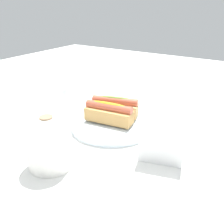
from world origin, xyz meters
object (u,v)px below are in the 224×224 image
hotdog_front (115,107)px  napkin_box (162,135)px  serving_bowl (112,122)px  water_glass (61,99)px  chopstick_near (132,107)px  hotdog_back (109,113)px  paper_towel_roll (49,142)px

hotdog_front → napkin_box: bearing=150.6°
serving_bowl → water_glass: water_glass is taller
serving_bowl → napkin_box: bearing=155.8°
napkin_box → chopstick_near: napkin_box is taller
hotdog_back → paper_towel_roll: bearing=85.0°
hotdog_back → paper_towel_roll: paper_towel_roll is taller
hotdog_back → chopstick_near: size_ratio=0.71×
chopstick_near → water_glass: bearing=47.7°
serving_bowl → hotdog_back: bearing=102.2°
serving_bowl → water_glass: size_ratio=3.04×
paper_towel_roll → chopstick_near: (0.01, -0.44, -0.06)m
hotdog_back → chopstick_near: 0.21m
hotdog_back → chopstick_near: bearing=-82.7°
hotdog_back → napkin_box: size_ratio=1.04×
hotdog_front → hotdog_back: (-0.01, 0.05, 0.00)m
serving_bowl → napkin_box: napkin_box is taller
serving_bowl → paper_towel_roll: paper_towel_roll is taller
hotdog_front → napkin_box: size_ratio=1.05×
chopstick_near → serving_bowl: bearing=105.9°
serving_bowl → water_glass: bearing=-2.3°
hotdog_front → paper_towel_roll: size_ratio=1.18×
hotdog_front → napkin_box: 0.25m
hotdog_back → water_glass: size_ratio=1.73×
water_glass → napkin_box: bearing=166.7°
water_glass → chopstick_near: water_glass is taller
water_glass → serving_bowl: bearing=177.7°
hotdog_back → serving_bowl: bearing=-77.8°
serving_bowl → chopstick_near: size_ratio=1.25×
hotdog_front → chopstick_near: bearing=-84.5°
paper_towel_roll → serving_bowl: bearing=-93.3°
paper_towel_roll → hotdog_front: bearing=-91.8°
napkin_box → water_glass: bearing=-28.8°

